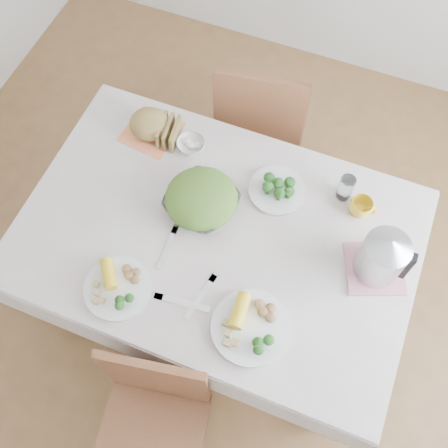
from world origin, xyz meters
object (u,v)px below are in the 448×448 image
at_px(salad_bowl, 202,203).
at_px(dinner_plate_right, 251,328).
at_px(chair_near, 150,436).
at_px(chair_far, 263,117).
at_px(dining_table, 218,272).
at_px(dinner_plate_left, 118,289).
at_px(yellow_mug, 361,207).
at_px(electric_kettle, 383,256).

xyz_separation_m(salad_bowl, dinner_plate_right, (0.34, -0.39, -0.02)).
relative_size(chair_near, chair_far, 0.93).
bearing_deg(dinner_plate_right, dining_table, 129.45).
distance_m(dinner_plate_left, yellow_mug, 0.96).
distance_m(yellow_mug, electric_kettle, 0.26).
relative_size(chair_far, salad_bowl, 3.59).
relative_size(chair_near, dinner_plate_left, 3.53).
xyz_separation_m(dining_table, electric_kettle, (0.59, 0.08, 0.51)).
height_order(yellow_mug, electric_kettle, electric_kettle).
relative_size(chair_far, dinner_plate_right, 3.38).
relative_size(salad_bowl, electric_kettle, 1.15).
distance_m(chair_near, dinner_plate_left, 0.57).
height_order(chair_far, electric_kettle, electric_kettle).
xyz_separation_m(dining_table, salad_bowl, (-0.10, 0.09, 0.42)).
distance_m(salad_bowl, dinner_plate_right, 0.52).
bearing_deg(electric_kettle, chair_near, -99.94).
xyz_separation_m(dinner_plate_right, yellow_mug, (0.23, 0.59, 0.03)).
bearing_deg(dining_table, dinner_plate_right, -50.55).
relative_size(dinner_plate_left, dinner_plate_right, 0.89).
height_order(salad_bowl, electric_kettle, electric_kettle).
xyz_separation_m(chair_far, yellow_mug, (0.56, -0.53, 0.33)).
xyz_separation_m(dining_table, yellow_mug, (0.48, 0.29, 0.42)).
bearing_deg(dining_table, dinner_plate_left, -125.85).
height_order(dinner_plate_left, dinner_plate_right, dinner_plate_right).
bearing_deg(dinner_plate_right, chair_far, 106.55).
bearing_deg(chair_far, salad_bowl, 80.32).
relative_size(chair_near, dinner_plate_right, 3.13).
relative_size(yellow_mug, electric_kettle, 0.40).
relative_size(dinner_plate_right, yellow_mug, 3.03).
height_order(salad_bowl, yellow_mug, yellow_mug).
bearing_deg(dinner_plate_left, electric_kettle, 26.49).
relative_size(dining_table, salad_bowl, 5.33).
distance_m(chair_near, electric_kettle, 1.07).
height_order(dining_table, electric_kettle, electric_kettle).
height_order(chair_near, salad_bowl, chair_near).
bearing_deg(dinner_plate_left, dinner_plate_right, 4.79).
distance_m(chair_far, electric_kettle, 1.09).
xyz_separation_m(chair_near, chair_far, (-0.11, 1.56, 0.00)).
height_order(chair_near, chair_far, chair_far).
bearing_deg(chair_near, yellow_mug, 56.04).
distance_m(salad_bowl, yellow_mug, 0.61).
height_order(chair_far, salad_bowl, chair_far).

